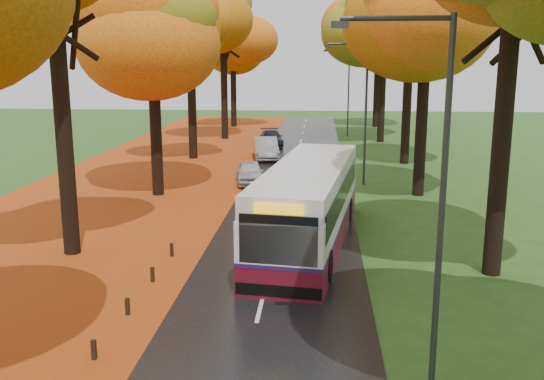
# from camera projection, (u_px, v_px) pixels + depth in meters

# --- Properties ---
(road) EXTENTS (6.50, 90.00, 0.04)m
(road) POSITION_uv_depth(u_px,v_px,m) (286.00, 203.00, 30.31)
(road) COLOR black
(road) RESTS_ON ground
(centre_line) EXTENTS (0.12, 90.00, 0.01)m
(centre_line) POSITION_uv_depth(u_px,v_px,m) (286.00, 203.00, 30.31)
(centre_line) COLOR silver
(centre_line) RESTS_ON road
(leaf_verge) EXTENTS (12.00, 90.00, 0.02)m
(leaf_verge) POSITION_uv_depth(u_px,v_px,m) (111.00, 200.00, 31.01)
(leaf_verge) COLOR maroon
(leaf_verge) RESTS_ON ground
(leaf_drift) EXTENTS (0.90, 90.00, 0.01)m
(leaf_drift) POSITION_uv_depth(u_px,v_px,m) (225.00, 202.00, 30.54)
(leaf_drift) COLOR #B04D12
(leaf_drift) RESTS_ON road
(trees_left) EXTENTS (9.20, 74.00, 13.88)m
(trees_left) POSITION_uv_depth(u_px,v_px,m) (148.00, 10.00, 30.84)
(trees_left) COLOR black
(trees_left) RESTS_ON ground
(trees_right) EXTENTS (9.30, 74.20, 13.96)m
(trees_right) POSITION_uv_depth(u_px,v_px,m) (436.00, 5.00, 29.56)
(trees_right) COLOR black
(trees_right) RESTS_ON ground
(streetlamp_near) EXTENTS (2.45, 0.18, 8.00)m
(streetlamp_near) POSITION_uv_depth(u_px,v_px,m) (431.00, 178.00, 12.45)
(streetlamp_near) COLOR #333538
(streetlamp_near) RESTS_ON ground
(streetlamp_mid) EXTENTS (2.45, 0.18, 8.00)m
(streetlamp_mid) POSITION_uv_depth(u_px,v_px,m) (362.00, 102.00, 33.87)
(streetlamp_mid) COLOR #333538
(streetlamp_mid) RESTS_ON ground
(streetlamp_far) EXTENTS (2.45, 0.18, 8.00)m
(streetlamp_far) POSITION_uv_depth(u_px,v_px,m) (346.00, 85.00, 55.30)
(streetlamp_far) COLOR #333538
(streetlamp_far) RESTS_ON ground
(bus) EXTENTS (4.25, 12.08, 3.11)m
(bus) POSITION_uv_depth(u_px,v_px,m) (309.00, 203.00, 23.35)
(bus) COLOR #570D1D
(bus) RESTS_ON road
(car_white) EXTENTS (2.10, 3.96, 1.28)m
(car_white) POSITION_uv_depth(u_px,v_px,m) (250.00, 172.00, 34.94)
(car_white) COLOR silver
(car_white) RESTS_ON road
(car_silver) EXTENTS (2.32, 4.82, 1.53)m
(car_silver) POSITION_uv_depth(u_px,v_px,m) (266.00, 148.00, 43.42)
(car_silver) COLOR gray
(car_silver) RESTS_ON road
(car_dark) EXTENTS (2.44, 4.65, 1.29)m
(car_dark) POSITION_uv_depth(u_px,v_px,m) (271.00, 138.00, 49.84)
(car_dark) COLOR black
(car_dark) RESTS_ON road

